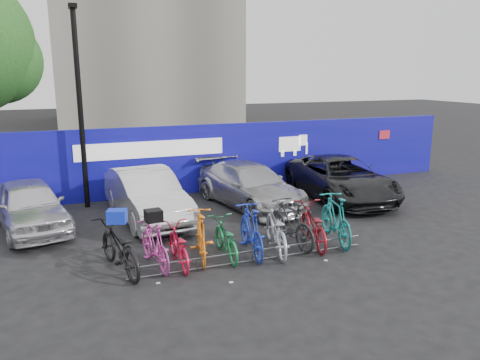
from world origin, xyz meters
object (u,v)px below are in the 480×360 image
bike_0 (119,248)px  bike_3 (201,235)px  car_2 (250,185)px  lamppost (80,103)px  car_1 (146,195)px  bike_6 (275,229)px  bike_2 (178,245)px  bike_rack (252,256)px  bike_5 (251,230)px  bike_9 (336,219)px  car_0 (30,205)px  bike_1 (155,244)px  bike_4 (225,239)px  car_3 (340,178)px  bike_8 (313,225)px  bike_7 (290,223)px

bike_0 → bike_3: bearing=168.7°
car_2 → lamppost: bearing=149.5°
lamppost → car_1: lamppost is taller
bike_6 → car_2: bearing=-90.3°
bike_0 → bike_2: bearing=162.5°
bike_2 → car_2: bearing=-129.8°
lamppost → bike_rack: bearing=-61.9°
bike_5 → bike_9: bearing=-172.9°
car_0 → car_1: size_ratio=0.90×
car_2 → bike_1: car_2 is taller
bike_0 → bike_5: 3.01m
bike_9 → car_2: bearing=-67.5°
bike_4 → car_0: bearing=-38.9°
car_1 → bike_1: car_1 is taller
car_1 → bike_5: bearing=-69.6°
bike_9 → car_0: bearing=-16.7°
bike_rack → bike_6: size_ratio=2.68×
lamppost → bike_3: bearing=-67.9°
bike_0 → bike_1: (0.76, -0.00, -0.03)m
bike_0 → bike_9: 5.29m
car_0 → bike_3: 5.23m
car_3 → bike_0: 8.46m
bike_8 → car_3: bearing=-118.8°
bike_5 → bike_8: size_ratio=1.00×
bike_9 → car_3: bearing=-113.0°
bike_2 → bike_9: bike_9 is taller
bike_0 → bike_9: bike_9 is taller
bike_1 → bike_6: bearing=170.0°
car_0 → bike_9: 8.14m
lamppost → bike_3: (2.19, -5.38, -2.71)m
bike_6 → bike_8: 1.02m
bike_rack → bike_0: 2.92m
bike_3 → bike_9: bike_9 is taller
car_1 → bike_1: 3.51m
car_3 → bike_4: size_ratio=2.93×
car_3 → bike_6: size_ratio=2.41×
bike_2 → bike_4: 1.13m
bike_rack → car_3: car_3 is taller
bike_4 → bike_5: 0.64m
bike_0 → bike_7: size_ratio=1.08×
bike_7 → bike_8: (0.53, -0.18, -0.07)m
car_3 → bike_2: bearing=-146.0°
bike_rack → bike_5: (0.16, 0.47, 0.43)m
car_1 → bike_8: (3.45, -3.55, -0.21)m
bike_rack → bike_5: 0.66m
lamppost → bike_4: size_ratio=3.55×
bike_0 → bike_6: bike_0 is taller
car_3 → bike_0: car_3 is taller
bike_7 → bike_9: 1.18m
car_3 → bike_6: 5.42m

